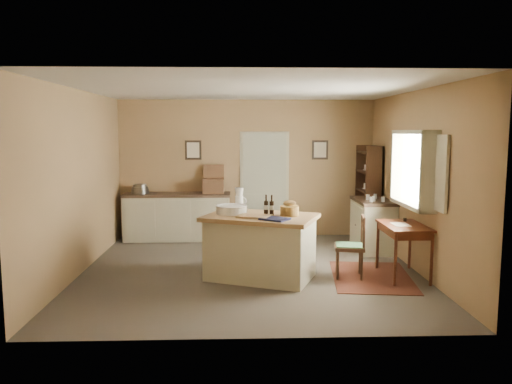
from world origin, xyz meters
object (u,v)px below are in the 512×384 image
work_island (260,245)px  sideboard (178,215)px  writing_desk (404,231)px  desk_chair (349,247)px  right_cabinet (373,224)px  shelving_unit (370,193)px

work_island → sideboard: (-1.48, 2.59, -0.00)m
sideboard → writing_desk: (3.54, -2.62, 0.19)m
sideboard → desk_chair: (2.76, -2.61, -0.04)m
desk_chair → right_cabinet: size_ratio=0.81×
right_cabinet → shelving_unit: bearing=79.2°
sideboard → shelving_unit: 3.72m
work_island → desk_chair: size_ratio=2.02×
work_island → writing_desk: (2.06, -0.02, 0.19)m
desk_chair → right_cabinet: 1.80m
writing_desk → sideboard: bearing=143.6°
work_island → desk_chair: bearing=21.1°
writing_desk → shelving_unit: size_ratio=0.52×
sideboard → desk_chair: bearing=-43.4°
desk_chair → right_cabinet: right_cabinet is taller
right_cabinet → sideboard: bearing=164.5°
work_island → sideboard: work_island is taller
sideboard → shelving_unit: size_ratio=1.12×
work_island → sideboard: 2.98m
shelving_unit → work_island: bearing=-132.7°
sideboard → writing_desk: sideboard is taller
sideboard → writing_desk: size_ratio=2.17×
work_island → right_cabinet: 2.62m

